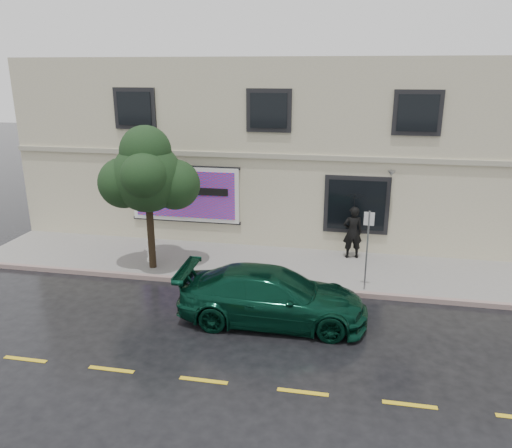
% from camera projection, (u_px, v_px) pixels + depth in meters
% --- Properties ---
extents(ground, '(90.00, 90.00, 0.00)m').
position_uv_depth(ground, '(239.00, 309.00, 14.31)').
color(ground, black).
rests_on(ground, ground).
extents(sidewalk, '(20.00, 3.50, 0.15)m').
position_uv_depth(sidewalk, '(260.00, 265.00, 17.33)').
color(sidewalk, gray).
rests_on(sidewalk, ground).
extents(curb, '(20.00, 0.18, 0.16)m').
position_uv_depth(curb, '(249.00, 285.00, 15.69)').
color(curb, gray).
rests_on(curb, ground).
extents(road_marking, '(19.00, 0.12, 0.01)m').
position_uv_depth(road_marking, '(204.00, 380.00, 11.03)').
color(road_marking, gold).
rests_on(road_marking, ground).
extents(building, '(20.00, 8.12, 7.00)m').
position_uv_depth(building, '(284.00, 143.00, 21.70)').
color(building, beige).
rests_on(building, ground).
extents(billboard, '(4.30, 0.16, 2.20)m').
position_uv_depth(billboard, '(185.00, 194.00, 18.89)').
color(billboard, white).
rests_on(billboard, ground).
extents(car, '(5.12, 2.35, 1.48)m').
position_uv_depth(car, '(272.00, 296.00, 13.43)').
color(car, '#083222').
rests_on(car, ground).
extents(pedestrian, '(0.77, 0.59, 1.88)m').
position_uv_depth(pedestrian, '(353.00, 232.00, 17.55)').
color(pedestrian, black).
rests_on(pedestrian, sidewalk).
extents(umbrella, '(0.98, 0.98, 0.68)m').
position_uv_depth(umbrella, '(355.00, 197.00, 17.17)').
color(umbrella, black).
rests_on(umbrella, pedestrian).
extents(street_tree, '(2.29, 2.29, 4.26)m').
position_uv_depth(street_tree, '(147.00, 178.00, 16.04)').
color(street_tree, '#2F2315').
rests_on(street_tree, sidewalk).
extents(fire_hydrant, '(0.34, 0.32, 0.83)m').
position_uv_depth(fire_hydrant, '(151.00, 250.00, 17.42)').
color(fire_hydrant, white).
rests_on(fire_hydrant, sidewalk).
extents(sign_pole, '(0.31, 0.05, 2.49)m').
position_uv_depth(sign_pole, '(367.00, 243.00, 14.80)').
color(sign_pole, gray).
rests_on(sign_pole, sidewalk).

